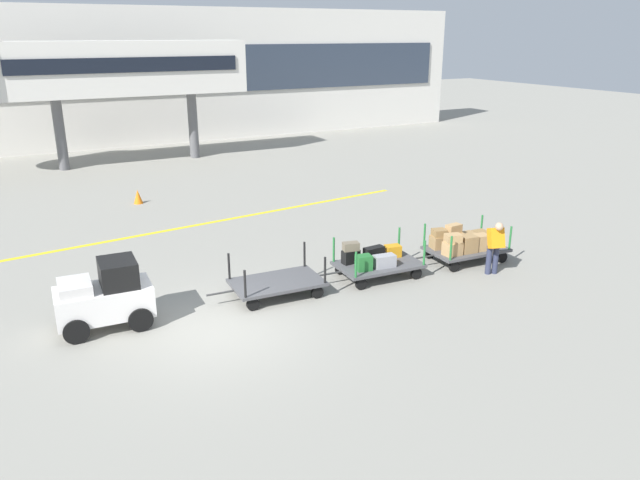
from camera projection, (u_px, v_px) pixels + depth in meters
name	position (u px, v px, depth m)	size (l,w,h in m)	color
ground_plane	(218.00, 329.00, 13.97)	(120.00, 120.00, 0.00)	gray
apron_lead_line	(174.00, 229.00, 21.06)	(19.23, 0.20, 0.01)	yellow
terminal_building	(61.00, 79.00, 34.38)	(52.34, 2.51, 7.90)	silver
jet_bridge	(89.00, 70.00, 29.46)	(14.17, 3.00, 6.06)	silver
baggage_tug	(105.00, 297.00, 13.85)	(2.15, 1.32, 1.58)	white
baggage_cart_lead	(277.00, 283.00, 15.65)	(3.03, 1.52, 1.10)	#4C4C4F
baggage_cart_middle	(375.00, 261.00, 16.81)	(3.03, 1.52, 1.10)	#4C4C4F
baggage_cart_tail	(463.00, 243.00, 17.98)	(3.03, 1.52, 1.10)	#4C4C4F
baggage_handler	(495.00, 245.00, 16.85)	(0.51, 0.52, 1.56)	#2D334C
safety_cone_near	(138.00, 197.00, 24.16)	(0.36, 0.36, 0.55)	orange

